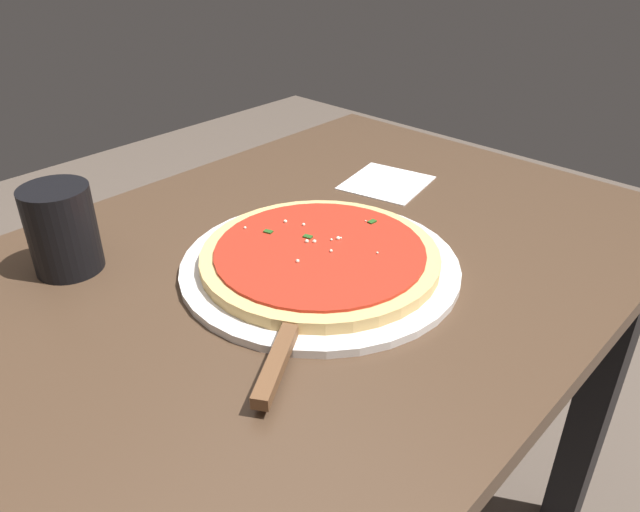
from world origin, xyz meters
The scene contains 6 objects.
restaurant_table centered at (0.00, 0.00, 0.62)m, with size 1.13×0.74×0.76m.
serving_plate centered at (-0.02, 0.03, 0.77)m, with size 0.37×0.37×0.01m, color white.
pizza centered at (-0.02, 0.03, 0.78)m, with size 0.31×0.31×0.02m.
pizza_server centered at (0.13, 0.12, 0.78)m, with size 0.21×0.15×0.01m.
cup_tall_drink centered at (0.20, -0.21, 0.82)m, with size 0.09×0.09×0.12m, color black.
napkin_folded_right centered at (-0.30, -0.07, 0.77)m, with size 0.14×0.13×0.00m, color white.
Camera 1 is at (0.48, 0.50, 1.19)m, focal length 34.18 mm.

